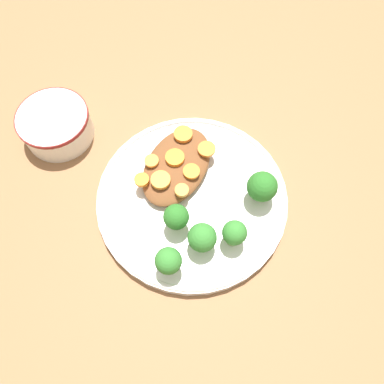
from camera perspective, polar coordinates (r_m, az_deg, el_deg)
The scene contains 17 objects.
ground_plane at distance 0.54m, azimuth 0.00°, elevation -1.40°, with size 4.00×4.00×0.00m, color #8C603D.
plate at distance 0.53m, azimuth 0.00°, elevation -0.93°, with size 0.27×0.27×0.02m.
dip_bowl at distance 0.61m, azimuth -20.07°, elevation 9.69°, with size 0.11×0.11×0.05m.
stew_mound at distance 0.54m, azimuth -2.36°, elevation 4.02°, with size 0.14×0.09×0.02m, color brown.
broccoli_floret_0 at distance 0.51m, azimuth 10.63°, elevation 0.76°, with size 0.04×0.04×0.05m.
broccoli_floret_1 at distance 0.48m, azimuth 1.56°, elevation -7.00°, with size 0.04×0.04×0.05m.
broccoli_floret_2 at distance 0.47m, azimuth -3.61°, elevation -10.48°, with size 0.03×0.03×0.05m.
broccoli_floret_3 at distance 0.48m, azimuth 6.47°, elevation -6.29°, with size 0.03×0.03×0.05m.
broccoli_floret_4 at distance 0.48m, azimuth -2.20°, elevation -3.97°, with size 0.03×0.03×0.05m.
carrot_slice_0 at distance 0.54m, azimuth 2.25°, elevation 6.57°, with size 0.03×0.03×0.00m, color orange.
carrot_slice_1 at distance 0.53m, azimuth -2.62°, elevation 5.24°, with size 0.03×0.03×0.01m, color orange.
carrot_slice_2 at distance 0.51m, azimuth -4.80°, elevation 1.83°, with size 0.03×0.03×0.01m, color orange.
carrot_slice_3 at distance 0.53m, azimuth -6.18°, elevation 4.74°, with size 0.02×0.02×0.00m, color orange.
carrot_slice_4 at distance 0.55m, azimuth -1.36°, elevation 8.80°, with size 0.03×0.03×0.01m, color orange.
carrot_slice_5 at distance 0.51m, azimuth -1.57°, elevation 0.26°, with size 0.02×0.02×0.01m, color orange.
carrot_slice_6 at distance 0.52m, azimuth -0.09°, elevation 3.17°, with size 0.02×0.02×0.00m, color orange.
carrot_slice_7 at distance 0.52m, azimuth -7.66°, elevation 1.85°, with size 0.02×0.02×0.01m, color orange.
Camera 1 is at (0.20, 0.09, 0.50)m, focal length 35.00 mm.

